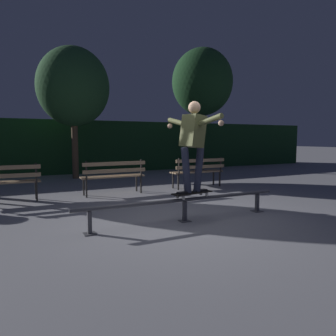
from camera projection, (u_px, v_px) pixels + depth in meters
name	position (u px, v px, depth m)	size (l,w,h in m)	color
ground_plane	(183.00, 220.00, 5.36)	(90.00, 90.00, 0.00)	gray
hedge_backdrop	(83.00, 147.00, 12.99)	(24.00, 1.20, 2.16)	#193D1E
grind_rail	(185.00, 203.00, 5.27)	(3.81, 0.18, 0.41)	#47474C
skateboard	(192.00, 193.00, 5.32)	(0.80, 0.33, 0.09)	black
skateboarder	(193.00, 139.00, 5.23)	(0.63, 1.39, 1.56)	black
park_bench_leftmost	(1.00, 179.00, 6.65)	(1.60, 0.43, 0.88)	#282623
park_bench_left_center	(114.00, 174.00, 7.76)	(1.60, 0.43, 0.88)	#282623
park_bench_right_center	(198.00, 169.00, 8.87)	(1.60, 0.43, 0.88)	#282623
tree_behind_benches	(73.00, 87.00, 10.72)	(2.49, 2.49, 4.59)	brown
tree_far_right	(202.00, 82.00, 13.83)	(2.72, 2.72, 5.45)	brown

